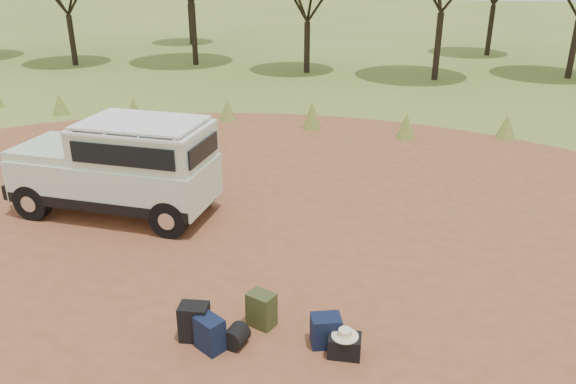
% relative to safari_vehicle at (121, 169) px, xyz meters
% --- Properties ---
extents(ground, '(140.00, 140.00, 0.00)m').
position_rel_safari_vehicle_xyz_m(ground, '(2.76, -1.48, -1.02)').
color(ground, olive).
rests_on(ground, ground).
extents(dirt_clearing, '(23.00, 23.00, 0.01)m').
position_rel_safari_vehicle_xyz_m(dirt_clearing, '(2.76, -1.48, -1.02)').
color(dirt_clearing, '#985031').
rests_on(dirt_clearing, ground).
extents(grass_fringe, '(36.60, 1.60, 0.90)m').
position_rel_safari_vehicle_xyz_m(grass_fringe, '(2.87, 7.19, -0.62)').
color(grass_fringe, olive).
rests_on(grass_fringe, ground).
extents(safari_vehicle, '(4.46, 1.93, 2.12)m').
position_rel_safari_vehicle_xyz_m(safari_vehicle, '(0.00, 0.00, 0.00)').
color(safari_vehicle, beige).
rests_on(safari_vehicle, ground).
extents(walking_staff, '(0.30, 0.32, 1.32)m').
position_rel_safari_vehicle_xyz_m(walking_staff, '(-1.24, -0.25, -0.36)').
color(walking_staff, brown).
rests_on(walking_staff, ground).
extents(backpack_black, '(0.45, 0.35, 0.57)m').
position_rel_safari_vehicle_xyz_m(backpack_black, '(3.09, -3.75, -0.74)').
color(backpack_black, black).
rests_on(backpack_black, ground).
extents(backpack_navy, '(0.48, 0.44, 0.52)m').
position_rel_safari_vehicle_xyz_m(backpack_navy, '(3.39, -3.93, -0.76)').
color(backpack_navy, '#111F37').
rests_on(backpack_navy, ground).
extents(backpack_olive, '(0.47, 0.41, 0.55)m').
position_rel_safari_vehicle_xyz_m(backpack_olive, '(3.95, -3.23, -0.75)').
color(backpack_olive, '#39441F').
rests_on(backpack_olive, ground).
extents(duffel_navy, '(0.50, 0.43, 0.47)m').
position_rel_safari_vehicle_xyz_m(duffel_navy, '(4.97, -3.47, -0.79)').
color(duffel_navy, '#111F37').
rests_on(duffel_navy, ground).
extents(hard_case, '(0.47, 0.34, 0.32)m').
position_rel_safari_vehicle_xyz_m(hard_case, '(5.26, -3.64, -0.86)').
color(hard_case, black).
rests_on(hard_case, ground).
extents(stuff_sack, '(0.39, 0.39, 0.32)m').
position_rel_safari_vehicle_xyz_m(stuff_sack, '(3.72, -3.78, -0.86)').
color(stuff_sack, black).
rests_on(stuff_sack, ground).
extents(safari_hat, '(0.38, 0.38, 0.11)m').
position_rel_safari_vehicle_xyz_m(safari_hat, '(5.26, -3.64, -0.66)').
color(safari_hat, beige).
rests_on(safari_hat, hard_case).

